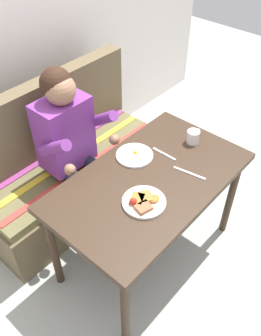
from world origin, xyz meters
name	(u,v)px	position (x,y,z in m)	size (l,w,h in m)	color
ground_plane	(146,252)	(0.00, 0.00, 0.00)	(8.00, 8.00, 0.00)	#ACB0A6
table	(150,189)	(0.00, 0.00, 0.65)	(1.20, 0.70, 0.73)	#37271A
couch	(69,170)	(0.00, 0.76, 0.33)	(1.44, 0.56, 1.00)	brown
person	(72,140)	(-0.06, 0.59, 0.74)	(0.45, 0.61, 1.21)	#78328B
plate_breakfast	(143,202)	(-0.17, -0.09, 0.74)	(0.24, 0.24, 0.05)	white
plate_eggs	(135,155)	(0.09, 0.19, 0.74)	(0.23, 0.23, 0.04)	white
coffee_mug	(193,136)	(0.44, 0.01, 0.77)	(0.12, 0.08, 0.09)	white
fork	(164,154)	(0.22, 0.07, 0.73)	(0.01, 0.17, 0.01)	silver
knife	(189,173)	(0.18, -0.14, 0.73)	(0.01, 0.20, 0.01)	silver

